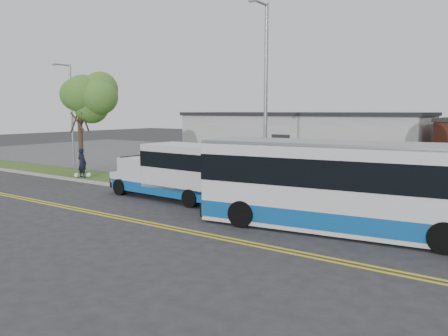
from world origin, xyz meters
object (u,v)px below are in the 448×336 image
Objects in this scene: transit_bus at (361,188)px; pedestrian at (82,163)px; parked_car_b at (158,152)px; shuttle_bus at (179,170)px; parked_car_a at (245,162)px; tree_west at (79,101)px; streetlight_near at (265,95)px; streetlight_far at (71,111)px.

pedestrian is (-19.10, 2.43, -0.61)m from transit_bus.
parked_car_b is at bearing -74.16° from pedestrian.
shuttle_bus is at bearing -10.76° from parked_car_b.
parked_car_b is at bearing 157.98° from parked_car_a.
tree_west is 12.47m from parked_car_a.
streetlight_near is 0.78× the size of transit_bus.
tree_west is 3.56× the size of pedestrian.
transit_bus is 26.95m from parked_car_b.
transit_bus is 16.33m from parked_car_a.
pedestrian is (-13.24, -0.83, -4.16)m from streetlight_near.
pedestrian is 0.48× the size of parked_car_b.
pedestrian is 12.17m from parked_car_b.
tree_west reaches higher than shuttle_bus.
streetlight_near is 5.70m from shuttle_bus.
streetlight_near is at bearing 34.78° from shuttle_bus.
pedestrian is (1.76, -1.30, -4.05)m from tree_west.
parked_car_b is at bearing 77.21° from streetlight_far.
shuttle_bus is 0.61× the size of transit_bus.
tree_west is 1.71× the size of parked_car_b.
parked_car_a is (-2.36, 10.20, -0.77)m from shuttle_bus.
shuttle_bus is at bearing -13.65° from tree_west.
transit_bus is (5.86, -3.26, -3.55)m from streetlight_near.
parked_car_a is at bearing -132.68° from pedestrian.
streetlight_near is at bearing -179.54° from pedestrian.
streetlight_far is 1.98× the size of parked_car_b.
parked_car_a is (8.99, 7.44, -4.39)m from tree_west.
tree_west is 0.93× the size of shuttle_bus.
parked_car_b is (-11.17, 2.76, -0.05)m from parked_car_a.
streetlight_far is at bearing 164.78° from shuttle_bus.
pedestrian is at bearing 174.09° from shuttle_bus.
shuttle_bus reaches higher than parked_car_a.
transit_bus reaches higher than shuttle_bus.
pedestrian is at bearing -36.40° from tree_west.
streetlight_far reaches higher than pedestrian.
tree_west is 15.01m from streetlight_near.
tree_west is 4.61m from pedestrian.
transit_bus is at bearing -29.10° from streetlight_near.
streetlight_far is (-19.00, 2.69, -0.76)m from streetlight_near.
streetlight_far is 7.56m from pedestrian.
streetlight_near is at bearing -1.80° from tree_west.
tree_west is at bearing -44.92° from parked_car_b.
parked_car_b is (-3.95, 11.50, -0.38)m from pedestrian.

